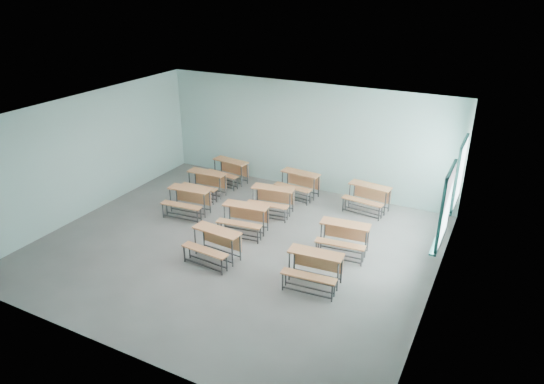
{
  "coord_description": "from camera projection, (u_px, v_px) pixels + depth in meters",
  "views": [
    {
      "loc": [
        5.35,
        -8.6,
        5.9
      ],
      "look_at": [
        0.34,
        1.2,
        1.0
      ],
      "focal_mm": 32.0,
      "sensor_mm": 36.0,
      "label": 1
    }
  ],
  "objects": [
    {
      "name": "desk_unit_r0c1",
      "position": [
        214.0,
        241.0,
        10.87
      ],
      "size": [
        1.19,
        0.85,
        0.71
      ],
      "rotation": [
        0.0,
        0.0,
        -0.08
      ],
      "color": "#C17545",
      "rests_on": "ground"
    },
    {
      "name": "room",
      "position": [
        238.0,
        184.0,
        10.96
      ],
      "size": [
        9.04,
        8.04,
        3.24
      ],
      "color": "slate",
      "rests_on": "ground"
    },
    {
      "name": "desk_unit_r2c0",
      "position": [
        205.0,
        181.0,
        14.07
      ],
      "size": [
        1.16,
        0.79,
        0.71
      ],
      "rotation": [
        0.0,
        0.0,
        0.03
      ],
      "color": "#C17545",
      "rests_on": "ground"
    },
    {
      "name": "desk_unit_r3c0",
      "position": [
        229.0,
        168.0,
        14.97
      ],
      "size": [
        1.23,
        0.9,
        0.71
      ],
      "rotation": [
        0.0,
        0.0,
        -0.12
      ],
      "color": "#C17545",
      "rests_on": "ground"
    },
    {
      "name": "desk_unit_r3c1",
      "position": [
        299.0,
        181.0,
        14.05
      ],
      "size": [
        1.2,
        0.86,
        0.71
      ],
      "rotation": [
        0.0,
        0.0,
        -0.09
      ],
      "color": "#C17545",
      "rests_on": "ground"
    },
    {
      "name": "desk_unit_r0c2",
      "position": [
        314.0,
        265.0,
        9.97
      ],
      "size": [
        1.2,
        0.86,
        0.71
      ],
      "rotation": [
        0.0,
        0.0,
        0.08
      ],
      "color": "#C17545",
      "rests_on": "ground"
    },
    {
      "name": "desk_unit_r1c2",
      "position": [
        344.0,
        234.0,
        11.14
      ],
      "size": [
        1.21,
        0.88,
        0.71
      ],
      "rotation": [
        0.0,
        0.0,
        0.1
      ],
      "color": "#C17545",
      "rests_on": "ground"
    },
    {
      "name": "desk_unit_r2c1",
      "position": [
        272.0,
        197.0,
        13.03
      ],
      "size": [
        1.23,
        0.91,
        0.71
      ],
      "rotation": [
        0.0,
        0.0,
        0.13
      ],
      "color": "#C17545",
      "rests_on": "ground"
    },
    {
      "name": "desk_unit_r1c0",
      "position": [
        188.0,
        198.0,
        12.98
      ],
      "size": [
        1.21,
        0.87,
        0.71
      ],
      "rotation": [
        0.0,
        0.0,
        0.1
      ],
      "color": "#C17545",
      "rests_on": "ground"
    },
    {
      "name": "desk_unit_r1c1",
      "position": [
        244.0,
        215.0,
        12.04
      ],
      "size": [
        1.23,
        0.91,
        0.71
      ],
      "rotation": [
        0.0,
        0.0,
        0.13
      ],
      "color": "#C17545",
      "rests_on": "ground"
    },
    {
      "name": "desk_unit_r3c2",
      "position": [
        368.0,
        194.0,
        13.19
      ],
      "size": [
        1.22,
        0.89,
        0.71
      ],
      "rotation": [
        0.0,
        0.0,
        -0.12
      ],
      "color": "#C17545",
      "rests_on": "ground"
    }
  ]
}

